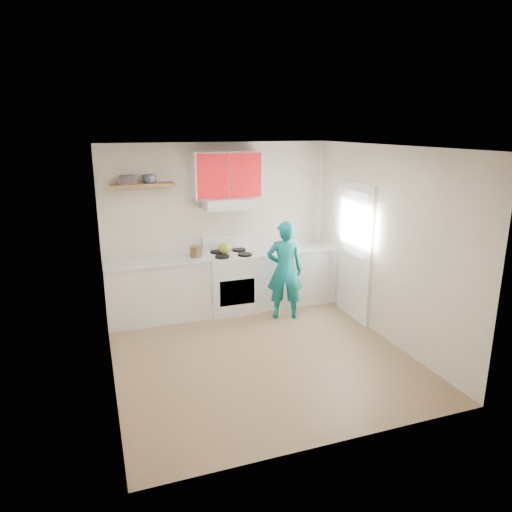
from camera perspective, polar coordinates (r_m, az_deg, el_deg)
name	(u,v)px	position (r m, az deg, el deg)	size (l,w,h in m)	color
floor	(259,354)	(6.19, 0.40, -11.75)	(3.80, 3.80, 0.00)	brown
ceiling	(260,147)	(5.51, 0.45, 13.08)	(3.60, 3.80, 0.04)	white
back_wall	(219,226)	(7.48, -4.55, 3.60)	(3.60, 0.04, 2.60)	beige
front_wall	(336,313)	(4.07, 9.64, -6.79)	(3.60, 0.04, 2.60)	beige
left_wall	(105,271)	(5.40, -17.86, -1.76)	(0.04, 3.80, 2.60)	beige
right_wall	(386,245)	(6.53, 15.45, 1.35)	(0.04, 3.80, 2.60)	beige
door	(356,252)	(7.15, 11.96, 0.49)	(0.05, 0.85, 2.05)	white
door_glass	(356,224)	(7.04, 11.96, 3.82)	(0.01, 0.55, 0.95)	white
counter_left	(158,290)	(7.23, -11.78, -4.11)	(1.52, 0.60, 0.90)	silver
counter_right	(291,276)	(7.79, 4.29, -2.39)	(1.32, 0.60, 0.90)	silver
stove	(231,282)	(7.42, -3.01, -3.19)	(0.76, 0.65, 0.92)	white
range_hood	(228,203)	(7.22, -3.39, 6.39)	(0.76, 0.44, 0.15)	silver
upper_cabinets	(227,175)	(7.22, -3.57, 9.78)	(1.02, 0.33, 0.70)	red
shelf	(143,185)	(7.01, -13.56, 8.40)	(0.90, 0.30, 0.04)	brown
books	(128,180)	(6.98, -15.29, 8.88)	(0.22, 0.16, 0.12)	#483F44
tin	(150,179)	(7.04, -12.76, 9.10)	(0.19, 0.19, 0.12)	#333D4C
kettle	(225,248)	(7.31, -3.77, 1.01)	(0.21, 0.21, 0.18)	olive
crock	(196,252)	(7.13, -7.34, 0.43)	(0.16, 0.16, 0.19)	brown
cutting_board	(272,252)	(7.46, 1.90, 0.53)	(0.27, 0.20, 0.02)	olive
silicone_mat	(315,248)	(7.75, 7.17, 0.93)	(0.29, 0.24, 0.01)	red
person	(285,270)	(7.05, 3.52, -1.73)	(0.55, 0.36, 1.50)	#0B6968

